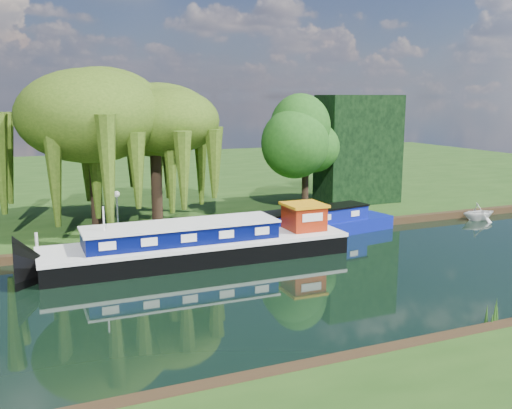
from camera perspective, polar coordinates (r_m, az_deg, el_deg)
name	(u,v)px	position (r m, az deg, el deg)	size (l,w,h in m)	color
ground	(151,302)	(24.20, -10.49, -9.56)	(120.00, 120.00, 0.00)	black
far_bank	(71,183)	(57.00, -18.06, 2.03)	(120.00, 52.00, 0.45)	#19370F
dutch_barge	(201,245)	(29.56, -5.51, -4.01)	(15.75, 3.61, 3.32)	black
narrowboat	(303,227)	(34.16, 4.74, -2.26)	(12.93, 4.04, 1.86)	navy
white_cruiser	(478,220)	(41.95, 21.33, -1.45)	(2.14, 2.48, 1.31)	silver
willow_left	(92,117)	(35.85, -16.06, 8.36)	(7.64, 7.64, 9.15)	black
willow_right	(155,132)	(36.07, -10.08, 7.19)	(6.47, 6.47, 7.88)	black
tree_far_right	(306,142)	(40.24, 5.01, 6.29)	(4.23, 4.23, 6.93)	black
conifer_hedge	(358,149)	(43.48, 10.19, 5.46)	(6.00, 3.00, 8.00)	black
lamppost	(117,201)	(33.66, -13.74, 0.33)	(0.36, 0.36, 2.56)	silver
mooring_posts	(106,236)	(31.78, -14.78, -3.04)	(19.16, 0.16, 1.00)	silver
reeds_near	(403,331)	(20.24, 14.48, -12.19)	(33.70, 1.50, 1.10)	#204B14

